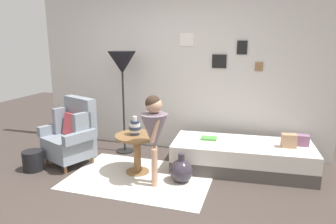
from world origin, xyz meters
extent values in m
plane|color=#423833|center=(0.00, 0.00, 0.00)|extent=(12.00, 12.00, 0.00)
cube|color=silver|center=(0.00, 1.95, 1.30)|extent=(4.80, 0.10, 2.60)
cube|color=white|center=(0.16, 1.90, 1.79)|extent=(0.22, 0.02, 0.20)
cube|color=beige|center=(0.16, 1.89, 1.79)|extent=(0.17, 0.01, 0.15)
cube|color=black|center=(0.68, 1.90, 1.47)|extent=(0.22, 0.02, 0.21)
cube|color=#5D5D5D|center=(0.68, 1.89, 1.47)|extent=(0.17, 0.01, 0.16)
cube|color=olive|center=(1.26, 1.90, 1.41)|extent=(0.12, 0.02, 0.13)
cube|color=beige|center=(1.26, 1.89, 1.41)|extent=(0.09, 0.01, 0.10)
cube|color=black|center=(1.01, 1.90, 1.68)|extent=(0.15, 0.02, 0.20)
cube|color=#62625C|center=(1.01, 1.89, 1.68)|extent=(0.12, 0.01, 0.16)
cube|color=silver|center=(-0.14, 0.63, 0.01)|extent=(1.86, 1.27, 0.01)
cylinder|color=olive|center=(-1.62, 0.65, 0.06)|extent=(0.04, 0.04, 0.12)
cylinder|color=olive|center=(-1.17, 0.46, 0.06)|extent=(0.04, 0.04, 0.12)
cylinder|color=olive|center=(-1.44, 1.06, 0.06)|extent=(0.04, 0.04, 0.12)
cylinder|color=olive|center=(-1.00, 0.87, 0.06)|extent=(0.04, 0.04, 0.12)
cube|color=gray|center=(-1.31, 0.76, 0.27)|extent=(0.77, 0.75, 0.30)
cube|color=gray|center=(-1.22, 0.97, 0.70)|extent=(0.61, 0.36, 0.55)
cube|color=gray|center=(-1.51, 0.95, 0.61)|extent=(0.19, 0.31, 0.39)
cube|color=gray|center=(-1.03, 0.75, 0.61)|extent=(0.19, 0.31, 0.39)
cube|color=gray|center=(-1.62, 0.87, 0.49)|extent=(0.28, 0.50, 0.14)
cube|color=gray|center=(-1.01, 0.61, 0.49)|extent=(0.28, 0.50, 0.14)
cube|color=#D64C56|center=(-1.27, 0.85, 0.58)|extent=(0.40, 0.29, 0.33)
cube|color=#4C4742|center=(1.12, 1.30, 0.09)|extent=(1.95, 0.93, 0.18)
cube|color=silver|center=(1.12, 1.30, 0.29)|extent=(1.95, 0.93, 0.22)
cube|color=gray|center=(1.88, 1.43, 0.47)|extent=(0.19, 0.12, 0.15)
cube|color=tan|center=(1.72, 1.30, 0.49)|extent=(0.20, 0.15, 0.18)
cylinder|color=olive|center=(-0.24, 0.78, 0.01)|extent=(0.32, 0.32, 0.02)
cylinder|color=olive|center=(-0.24, 0.78, 0.27)|extent=(0.10, 0.10, 0.49)
cylinder|color=olive|center=(-0.24, 0.78, 0.53)|extent=(0.59, 0.59, 0.03)
cylinder|color=#2D384C|center=(-0.26, 0.79, 0.56)|extent=(0.12, 0.12, 0.04)
cylinder|color=white|center=(-0.26, 0.79, 0.60)|extent=(0.14, 0.14, 0.04)
cylinder|color=#2D384C|center=(-0.26, 0.79, 0.64)|extent=(0.17, 0.17, 0.04)
cylinder|color=white|center=(-0.26, 0.79, 0.68)|extent=(0.14, 0.14, 0.04)
cylinder|color=#2D384C|center=(-0.26, 0.79, 0.72)|extent=(0.12, 0.12, 0.04)
cylinder|color=white|center=(-0.26, 0.79, 0.77)|extent=(0.06, 0.06, 0.06)
cylinder|color=black|center=(-0.76, 1.49, 0.01)|extent=(0.28, 0.28, 0.02)
cylinder|color=black|center=(-0.76, 1.49, 0.78)|extent=(0.03, 0.03, 1.52)
cone|color=black|center=(-0.76, 1.49, 1.45)|extent=(0.44, 0.44, 0.34)
cylinder|color=tan|center=(0.13, 0.46, 0.25)|extent=(0.07, 0.07, 0.49)
cylinder|color=tan|center=(0.10, 0.55, 0.25)|extent=(0.07, 0.07, 0.49)
cone|color=slate|center=(0.11, 0.50, 0.69)|extent=(0.34, 0.34, 0.47)
cylinder|color=slate|center=(0.11, 0.50, 0.85)|extent=(0.17, 0.17, 0.18)
cylinder|color=tan|center=(0.17, 0.39, 0.76)|extent=(0.14, 0.09, 0.31)
cylinder|color=tan|center=(0.10, 0.62, 0.76)|extent=(0.14, 0.09, 0.31)
sphere|color=tan|center=(0.11, 0.50, 1.03)|extent=(0.20, 0.20, 0.20)
sphere|color=#38281E|center=(0.10, 0.50, 1.06)|extent=(0.19, 0.19, 0.19)
cube|color=#519F44|center=(0.65, 1.32, 0.42)|extent=(0.23, 0.17, 0.03)
sphere|color=#332D38|center=(0.41, 0.68, 0.15)|extent=(0.30, 0.30, 0.30)
cylinder|color=#332D38|center=(0.41, 0.68, 0.34)|extent=(0.08, 0.08, 0.09)
cylinder|color=black|center=(-1.67, 0.43, 0.14)|extent=(0.28, 0.28, 0.28)
camera|label=1|loc=(1.34, -2.89, 1.79)|focal=33.06mm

